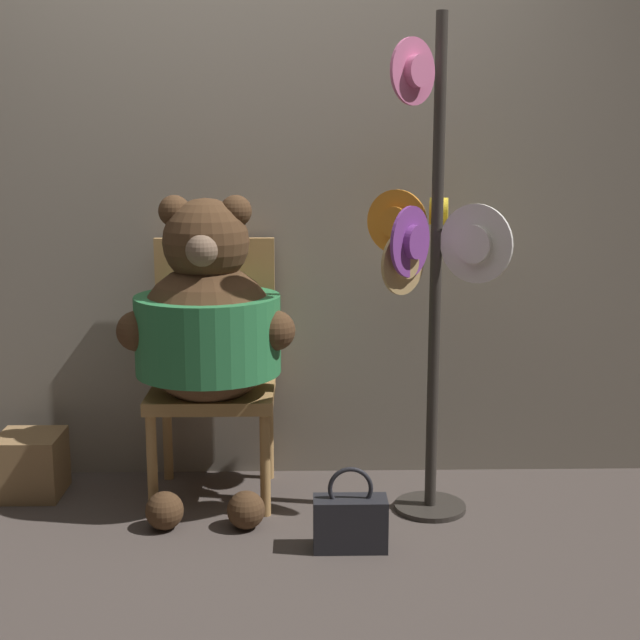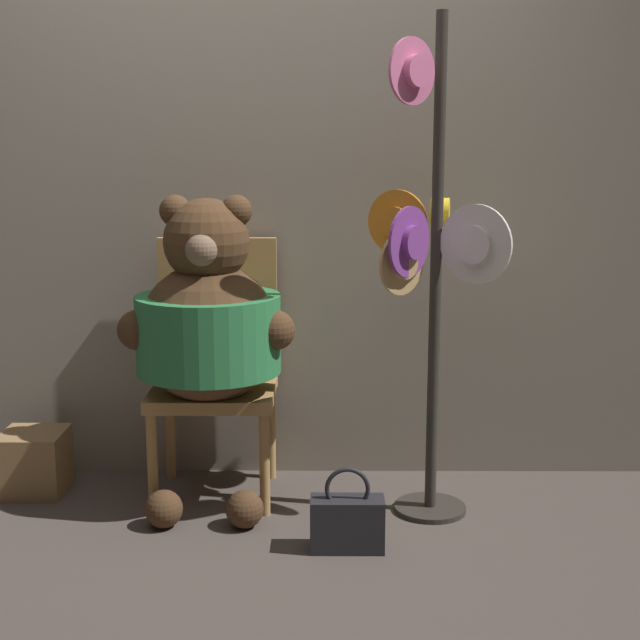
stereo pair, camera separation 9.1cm
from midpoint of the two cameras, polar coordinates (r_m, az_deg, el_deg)
The scene contains 7 objects.
ground_plane at distance 3.44m, azimuth -4.55°, elevation -12.97°, with size 14.00×14.00×0.00m, color #4C423D.
wall_back at distance 3.77m, azimuth -4.04°, elevation 9.63°, with size 8.00×0.10×2.61m.
chair at distance 3.65m, azimuth -5.98°, elevation -2.66°, with size 0.49×0.46×1.03m.
teddy_bear at distance 3.45m, azimuth -6.41°, elevation -0.28°, with size 0.68×0.60×1.22m.
hat_display_rack at distance 3.30m, azimuth 7.76°, elevation 3.81°, with size 0.49×0.53×1.87m.
handbag_on_ground at distance 3.21m, azimuth 2.59°, elevation -12.77°, with size 0.26×0.11×0.30m.
wooden_crate at distance 3.86m, azimuth -17.17°, elevation -8.67°, with size 0.25×0.25×0.25m.
Camera 2 is at (0.33, -3.13, 1.40)m, focal length 50.00 mm.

